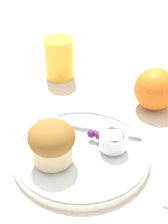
% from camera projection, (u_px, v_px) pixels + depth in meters
% --- Properties ---
extents(ground_plane, '(3.00, 3.00, 0.00)m').
position_uv_depth(ground_plane, '(79.00, 150.00, 0.62)').
color(ground_plane, beige).
extents(plate, '(0.22, 0.22, 0.02)m').
position_uv_depth(plate, '(81.00, 153.00, 0.60)').
color(plate, white).
rests_on(plate, ground_plane).
extents(muffin, '(0.07, 0.07, 0.07)m').
position_uv_depth(muffin, '(52.00, 142.00, 0.56)').
color(muffin, beige).
rests_on(muffin, plate).
extents(cream_ramekin, '(0.05, 0.05, 0.02)m').
position_uv_depth(cream_ramekin, '(113.00, 140.00, 0.59)').
color(cream_ramekin, silver).
rests_on(cream_ramekin, plate).
extents(berry_pair, '(0.03, 0.01, 0.01)m').
position_uv_depth(berry_pair, '(95.00, 135.00, 0.61)').
color(berry_pair, '#4C194C').
rests_on(berry_pair, plate).
extents(butter_knife, '(0.18, 0.03, 0.00)m').
position_uv_depth(butter_knife, '(89.00, 126.00, 0.64)').
color(butter_knife, silver).
rests_on(butter_knife, plate).
extents(orange_fruit, '(0.08, 0.08, 0.08)m').
position_uv_depth(orange_fruit, '(155.00, 89.00, 0.70)').
color(orange_fruit, orange).
rests_on(orange_fruit, ground_plane).
extents(juice_glass, '(0.06, 0.06, 0.09)m').
position_uv_depth(juice_glass, '(59.00, 58.00, 0.79)').
color(juice_glass, gold).
rests_on(juice_glass, ground_plane).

